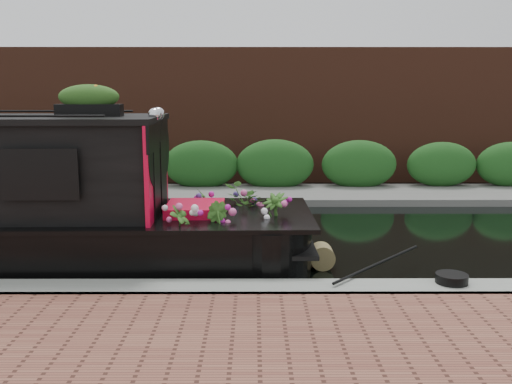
{
  "coord_description": "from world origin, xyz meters",
  "views": [
    {
      "loc": [
        1.62,
        -10.36,
        2.76
      ],
      "look_at": [
        1.65,
        -0.6,
        1.01
      ],
      "focal_mm": 40.0,
      "sensor_mm": 36.0,
      "label": 1
    }
  ],
  "objects": [
    {
      "name": "ground",
      "position": [
        0.0,
        0.0,
        0.0
      ],
      "size": [
        80.0,
        80.0,
        0.0
      ],
      "primitive_type": "plane",
      "color": "black",
      "rests_on": "ground"
    },
    {
      "name": "rope_fender",
      "position": [
        2.68,
        -1.75,
        0.19
      ],
      "size": [
        0.38,
        0.37,
        0.38
      ],
      "primitive_type": "cylinder",
      "rotation": [
        1.57,
        0.0,
        0.0
      ],
      "color": "olive",
      "rests_on": "ground"
    },
    {
      "name": "far_hedge",
      "position": [
        0.0,
        5.1,
        0.0
      ],
      "size": [
        40.0,
        1.1,
        2.8
      ],
      "primitive_type": "cube",
      "color": "#1E511B",
      "rests_on": "ground"
    },
    {
      "name": "coiled_mooring_rope",
      "position": [
        4.22,
        -3.18,
        0.31
      ],
      "size": [
        0.42,
        0.42,
        0.12
      ],
      "primitive_type": "cylinder",
      "color": "black",
      "rests_on": "near_bank_coping"
    },
    {
      "name": "far_bank_path",
      "position": [
        0.0,
        4.2,
        0.0
      ],
      "size": [
        40.0,
        2.4,
        0.34
      ],
      "primitive_type": "cube",
      "color": "slate",
      "rests_on": "ground"
    },
    {
      "name": "near_bank_coping",
      "position": [
        0.0,
        -3.3,
        0.0
      ],
      "size": [
        40.0,
        0.6,
        0.5
      ],
      "primitive_type": "cube",
      "color": "gray",
      "rests_on": "ground"
    },
    {
      "name": "far_brick_wall",
      "position": [
        0.0,
        7.2,
        0.0
      ],
      "size": [
        40.0,
        1.0,
        8.0
      ],
      "primitive_type": "cube",
      "color": "#552B1C",
      "rests_on": "ground"
    }
  ]
}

